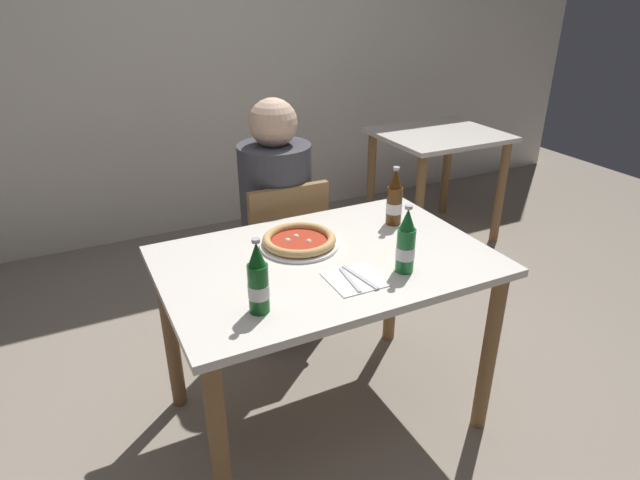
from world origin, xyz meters
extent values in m
plane|color=gray|center=(0.00, 0.00, 0.00)|extent=(8.00, 8.00, 0.00)
cube|color=silver|center=(0.00, 2.20, 1.30)|extent=(7.00, 0.10, 2.60)
cube|color=silver|center=(0.00, 0.00, 0.73)|extent=(1.20, 0.80, 0.03)
cylinder|color=olive|center=(-0.54, -0.34, 0.36)|extent=(0.06, 0.06, 0.72)
cylinder|color=olive|center=(0.54, -0.34, 0.36)|extent=(0.06, 0.06, 0.72)
cylinder|color=olive|center=(-0.54, 0.34, 0.36)|extent=(0.06, 0.06, 0.72)
cylinder|color=olive|center=(0.54, 0.34, 0.36)|extent=(0.06, 0.06, 0.72)
cube|color=olive|center=(0.07, 0.68, 0.43)|extent=(0.40, 0.40, 0.04)
cube|color=olive|center=(0.07, 0.50, 0.65)|extent=(0.38, 0.04, 0.40)
cylinder|color=olive|center=(0.24, 0.85, 0.21)|extent=(0.04, 0.04, 0.41)
cylinder|color=olive|center=(-0.10, 0.85, 0.21)|extent=(0.04, 0.04, 0.41)
cylinder|color=olive|center=(0.24, 0.51, 0.21)|extent=(0.04, 0.04, 0.41)
cylinder|color=olive|center=(-0.10, 0.51, 0.21)|extent=(0.04, 0.04, 0.41)
cube|color=#2D3342|center=(0.07, 0.66, 0.23)|extent=(0.32, 0.28, 0.45)
cylinder|color=#3F3F47|center=(0.07, 0.66, 0.73)|extent=(0.34, 0.34, 0.55)
sphere|color=beige|center=(0.07, 0.66, 1.10)|extent=(0.22, 0.22, 0.22)
cube|color=silver|center=(1.51, 1.28, 0.73)|extent=(0.80, 0.70, 0.03)
cylinder|color=olive|center=(1.17, 0.99, 0.36)|extent=(0.06, 0.06, 0.72)
cylinder|color=olive|center=(1.85, 0.99, 0.36)|extent=(0.06, 0.06, 0.72)
cylinder|color=olive|center=(1.17, 1.57, 0.36)|extent=(0.06, 0.06, 0.72)
cylinder|color=olive|center=(1.85, 1.57, 0.36)|extent=(0.06, 0.06, 0.72)
cylinder|color=white|center=(-0.05, 0.13, 0.76)|extent=(0.30, 0.30, 0.01)
cylinder|color=#AD2D19|center=(-0.05, 0.13, 0.77)|extent=(0.22, 0.22, 0.01)
torus|color=tan|center=(-0.05, 0.13, 0.78)|extent=(0.28, 0.28, 0.03)
sphere|color=silver|center=(-0.09, 0.16, 0.77)|extent=(0.02, 0.02, 0.02)
sphere|color=silver|center=(-0.02, 0.11, 0.77)|extent=(0.02, 0.02, 0.02)
sphere|color=silver|center=(-0.04, 0.18, 0.77)|extent=(0.02, 0.02, 0.02)
cylinder|color=#14591E|center=(-0.34, -0.22, 0.83)|extent=(0.06, 0.06, 0.16)
cone|color=#14591E|center=(-0.34, -0.22, 0.95)|extent=(0.05, 0.05, 0.07)
cylinder|color=#B7B7BC|center=(-0.34, -0.22, 0.99)|extent=(0.03, 0.03, 0.01)
cylinder|color=white|center=(-0.34, -0.22, 0.82)|extent=(0.07, 0.07, 0.04)
cylinder|color=#512D0F|center=(0.39, 0.15, 0.83)|extent=(0.06, 0.06, 0.16)
cone|color=#512D0F|center=(0.39, 0.15, 0.95)|extent=(0.05, 0.05, 0.07)
cylinder|color=#B7B7BC|center=(0.39, 0.15, 0.99)|extent=(0.03, 0.03, 0.01)
cylinder|color=white|center=(0.39, 0.15, 0.82)|extent=(0.07, 0.07, 0.04)
cylinder|color=#196B2D|center=(0.20, -0.21, 0.83)|extent=(0.06, 0.06, 0.16)
cone|color=#196B2D|center=(0.20, -0.21, 0.95)|extent=(0.05, 0.05, 0.07)
cylinder|color=#B7B7BC|center=(0.20, -0.21, 0.99)|extent=(0.03, 0.03, 0.01)
cylinder|color=white|center=(0.20, -0.21, 0.82)|extent=(0.07, 0.07, 0.04)
cube|color=white|center=(0.01, -0.19, 0.75)|extent=(0.18, 0.18, 0.00)
cube|color=silver|center=(0.03, -0.19, 0.76)|extent=(0.04, 0.19, 0.00)
cube|color=silver|center=(-0.01, -0.19, 0.76)|extent=(0.03, 0.17, 0.00)
camera|label=1|loc=(-0.80, -1.56, 1.67)|focal=30.30mm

